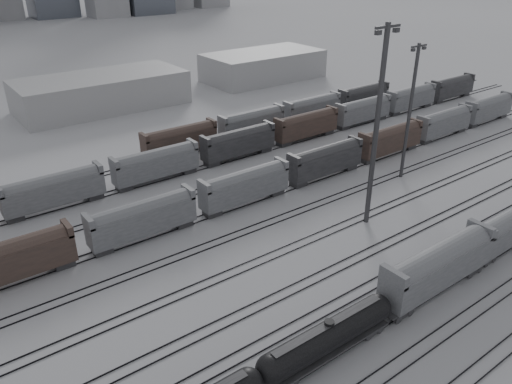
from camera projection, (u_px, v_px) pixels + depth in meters
ground at (365, 343)px, 50.47m from camera, size 900.00×900.00×0.00m
tracks at (260, 263)px, 63.00m from camera, size 220.00×71.50×0.16m
tank_car_b at (328, 337)px, 47.76m from camera, size 16.84×2.81×4.16m
hopper_car_a at (438, 264)px, 56.39m from camera, size 16.83×3.34×6.02m
hopper_car_b at (512, 225)px, 65.27m from camera, size 14.94×2.97×5.34m
light_mast_c at (377, 125)px, 66.20m from camera, size 4.45×0.71×27.82m
light_mast_d at (410, 110)px, 81.59m from camera, size 3.63×0.58×22.67m
bg_string_near at (245, 187)px, 76.51m from camera, size 151.00×3.00×5.60m
bg_string_mid at (238, 144)px, 93.37m from camera, size 151.00×3.00×5.60m
bg_string_far at (283, 116)px, 108.52m from camera, size 66.00×3.00×5.60m
warehouse_mid at (102, 92)px, 122.29m from camera, size 40.00×18.00×8.00m
warehouse_right at (263, 66)px, 149.16m from camera, size 35.00×18.00×8.00m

